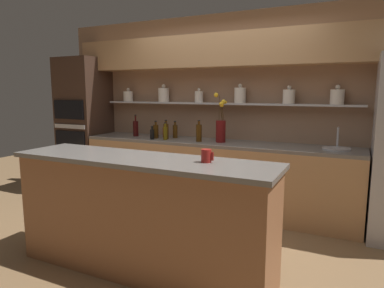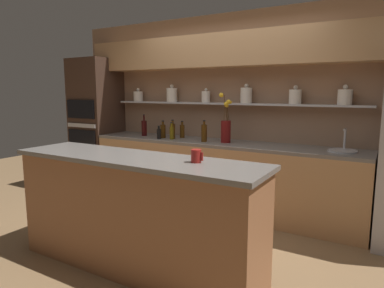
% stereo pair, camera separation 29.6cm
% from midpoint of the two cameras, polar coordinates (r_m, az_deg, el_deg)
% --- Properties ---
extents(ground_plane, '(12.00, 12.00, 0.00)m').
position_cam_midpoint_polar(ground_plane, '(3.67, -1.34, -16.57)').
color(ground_plane, olive).
extents(back_wall_unit, '(5.20, 0.44, 2.60)m').
position_cam_midpoint_polar(back_wall_unit, '(4.69, 8.60, 8.42)').
color(back_wall_unit, '#937056').
rests_on(back_wall_unit, ground_plane).
extents(back_counter_unit, '(3.67, 0.62, 0.92)m').
position_cam_midpoint_polar(back_counter_unit, '(4.58, 6.18, -5.31)').
color(back_counter_unit, tan).
rests_on(back_counter_unit, ground_plane).
extents(island_counter, '(2.36, 0.61, 1.02)m').
position_cam_midpoint_polar(island_counter, '(3.07, -6.68, -11.45)').
color(island_counter, '#99603D').
rests_on(island_counter, ground_plane).
extents(oven_tower, '(0.68, 0.64, 2.08)m').
position_cam_midpoint_polar(oven_tower, '(5.73, -14.20, 3.17)').
color(oven_tower, '#3D281E').
rests_on(oven_tower, ground_plane).
extents(flower_vase, '(0.17, 0.16, 0.63)m').
position_cam_midpoint_polar(flower_vase, '(4.40, 7.58, 2.78)').
color(flower_vase, maroon).
rests_on(flower_vase, back_counter_unit).
extents(sink_fixture, '(0.31, 0.31, 0.25)m').
position_cam_midpoint_polar(sink_fixture, '(4.12, 25.75, -0.87)').
color(sink_fixture, '#B7B7BC').
rests_on(sink_fixture, back_counter_unit).
extents(bottle_oil_0, '(0.06, 0.06, 0.24)m').
position_cam_midpoint_polar(bottle_oil_0, '(4.66, -1.61, 1.93)').
color(bottle_oil_0, brown).
rests_on(bottle_oil_0, back_counter_unit).
extents(bottle_spirit_1, '(0.07, 0.07, 0.26)m').
position_cam_midpoint_polar(bottle_spirit_1, '(4.74, -1.46, 2.21)').
color(bottle_spirit_1, '#4C2D0C').
rests_on(bottle_spirit_1, back_counter_unit).
extents(bottle_spirit_2, '(0.07, 0.07, 0.25)m').
position_cam_midpoint_polar(bottle_spirit_2, '(4.82, -3.11, 2.20)').
color(bottle_spirit_2, '#4C2D0C').
rests_on(bottle_spirit_2, back_counter_unit).
extents(bottle_spirit_3, '(0.07, 0.07, 0.24)m').
position_cam_midpoint_polar(bottle_spirit_3, '(4.84, 0.10, 2.21)').
color(bottle_spirit_3, '#4C2D0C').
rests_on(bottle_spirit_3, back_counter_unit).
extents(bottle_wine_4, '(0.08, 0.08, 0.32)m').
position_cam_midpoint_polar(bottle_wine_4, '(5.09, -6.33, 2.70)').
color(bottle_wine_4, '#380C0C').
rests_on(bottle_wine_4, back_counter_unit).
extents(bottle_sauce_5, '(0.05, 0.05, 0.19)m').
position_cam_midpoint_polar(bottle_sauce_5, '(4.93, -1.66, 2.11)').
color(bottle_sauce_5, maroon).
rests_on(bottle_sauce_5, back_counter_unit).
extents(bottle_sauce_6, '(0.06, 0.06, 0.18)m').
position_cam_midpoint_polar(bottle_sauce_6, '(4.74, -3.78, 1.77)').
color(bottle_sauce_6, black).
rests_on(bottle_sauce_6, back_counter_unit).
extents(bottle_spirit_7, '(0.08, 0.08, 0.28)m').
position_cam_midpoint_polar(bottle_spirit_7, '(4.46, 3.93, 1.88)').
color(bottle_spirit_7, '#4C2D0C').
rests_on(bottle_spirit_7, back_counter_unit).
extents(coffee_mug, '(0.10, 0.08, 0.10)m').
position_cam_midpoint_polar(coffee_mug, '(2.67, 3.88, -2.03)').
color(coffee_mug, maroon).
rests_on(coffee_mug, island_counter).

